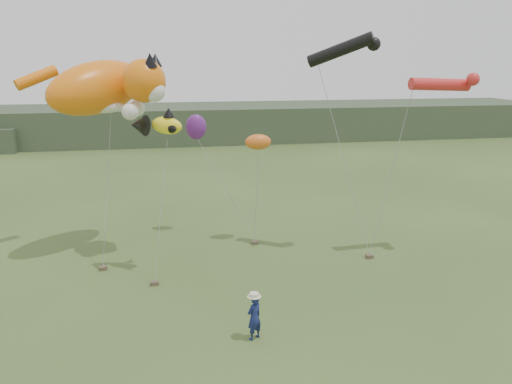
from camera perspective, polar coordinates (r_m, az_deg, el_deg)
ground at (r=18.33m, az=-1.00°, el=-15.19°), size 120.00×120.00×0.00m
headland at (r=60.80m, az=-11.09°, el=7.61°), size 90.00×13.00×4.00m
festival_attendant at (r=17.29m, az=-0.21°, el=-14.13°), size 0.70×0.63×1.60m
sandbag_anchors at (r=22.81m, az=-7.98°, el=-8.83°), size 16.38×5.90×0.17m
cat_kite at (r=24.58m, az=-16.61°, el=11.43°), size 7.00×5.51×3.23m
fish_kite at (r=21.56m, az=-11.32°, el=7.54°), size 2.47×1.62×1.18m
tube_kites at (r=24.28m, az=15.36°, el=13.83°), size 7.47×3.11×2.66m
misc_kites at (r=26.03m, az=-3.84°, el=6.70°), size 4.18×2.72×1.63m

